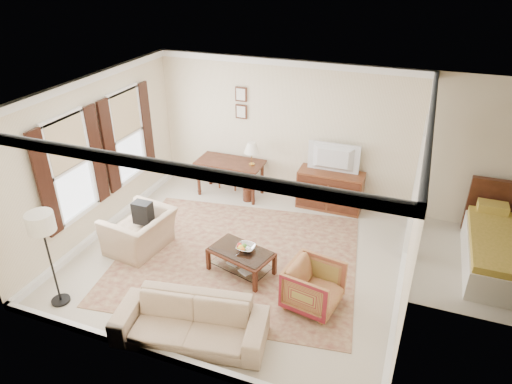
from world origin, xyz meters
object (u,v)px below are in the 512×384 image
Objects in this scene: coffee_table at (241,256)px; club_armchair at (139,226)px; striped_armchair at (314,284)px; tv at (333,150)px; sideboard at (330,190)px; writing_desk at (230,166)px; sofa at (190,316)px.

club_armchair is at bearing 179.93° from coffee_table.
tv is at bearing 18.07° from striped_armchair.
tv reaches higher than sideboard.
striped_armchair reaches higher than writing_desk.
sideboard reaches higher than striped_armchair.
writing_desk is at bearing -175.41° from sideboard.
tv reaches higher than coffee_table.
sofa is at bearing -102.91° from sideboard.
coffee_table is (1.25, -2.46, -0.33)m from writing_desk.
club_armchair is at bearing 42.83° from tv.
writing_desk reaches higher than coffee_table.
sofa is (1.17, -4.06, -0.26)m from writing_desk.
tv is (2.14, 0.15, 0.63)m from writing_desk.
tv reaches higher than sofa.
writing_desk is 0.69× the size of sofa.
striped_armchair is (0.42, -2.97, -0.91)m from tv.
sofa is (-0.08, -1.60, 0.07)m from coffee_table.
sideboard is at bearing 140.29° from club_armchair.
striped_armchair is 1.86m from sofa.
striped_armchair is (1.30, -0.36, 0.06)m from coffee_table.
writing_desk is at bearing 171.89° from club_armchair.
writing_desk is 3.82m from striped_armchair.
tv is 0.86× the size of coffee_table.
club_armchair reaches higher than coffee_table.
sideboard is (2.14, 0.17, -0.26)m from writing_desk.
sideboard reaches higher than writing_desk.
sideboard is 0.64× the size of sofa.
writing_desk is 1.82× the size of striped_armchair.
striped_armchair is 0.71× the size of club_armchair.
tv is 1.26× the size of striped_armchair.
sofa reaches higher than writing_desk.
writing_desk is 2.78m from coffee_table.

